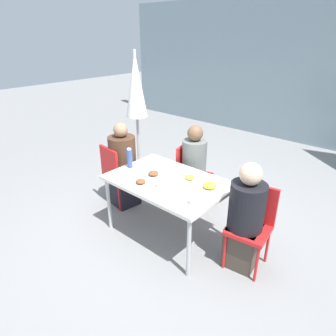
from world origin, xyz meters
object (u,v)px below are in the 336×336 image
Objects in this scene: person_right at (245,220)px; chair_far at (190,170)px; salad_bowl at (164,184)px; bottle at (130,158)px; chair_right at (252,220)px; closed_umbrella at (136,92)px; person_far at (194,170)px; chair_left at (117,171)px; drinking_cup at (194,200)px; person_left at (123,168)px.

person_right is 1.33m from chair_far.
bottle is at bearing 171.73° from salad_bowl.
closed_umbrella is (-2.24, 0.53, 0.95)m from chair_right.
chair_far is 0.74× the size of person_far.
chair_left is at bearing 166.36° from bottle.
chair_left is at bearing -67.95° from closed_umbrella.
drinking_cup is (1.13, -0.18, -0.07)m from bottle.
chair_left and chair_right have the same top height.
salad_bowl is at bearing 169.92° from drinking_cup.
person_left is 0.93m from chair_far.
drinking_cup is at bearing 24.08° from person_far.
chair_far is at bearing 0.42° from closed_umbrella.
person_left reaches higher than person_far.
salad_bowl is (0.66, -0.10, -0.10)m from bottle.
chair_far is 0.43× the size of closed_umbrella.
person_left is 1.53m from drinking_cup.
chair_far is 0.92m from bottle.
person_left is 1.36× the size of chair_far.
drinking_cup is at bearing -2.98° from chair_left.
bottle is 2.64× the size of drinking_cup.
bottle is at bearing -42.10° from person_far.
chair_right is (1.91, 0.09, -0.04)m from person_left.
person_far is 0.92m from bottle.
chair_right is at bearing 45.31° from drinking_cup.
person_far is at bearing -31.30° from chair_right.
person_far reaches higher than chair_far.
closed_umbrella is at bearing -103.75° from person_far.
chair_far is at bearing 109.47° from salad_bowl.
chair_far is (-1.18, 0.62, -0.03)m from person_right.
person_left is 1.91m from chair_right.
person_left is 1.36× the size of chair_right.
person_right is at bearing 49.19° from person_far.
salad_bowl is (1.06, -0.19, 0.24)m from chair_left.
chair_left is 1.07m from person_far.
closed_umbrella is 21.60× the size of drinking_cup.
person_left is 0.59× the size of closed_umbrella.
closed_umbrella reaches higher than salad_bowl.
person_left reaches higher than person_right.
salad_bowl is (-0.87, -0.27, 0.21)m from person_right.
salad_bowl is at bearing -33.29° from closed_umbrella.
closed_umbrella reaches higher than chair_far.
closed_umbrella is (-2.20, 0.61, 0.92)m from person_right.
chair_left reaches higher than drinking_cup.
person_far is at bearing 60.42° from bottle.
person_far is (-1.13, 0.50, 0.04)m from chair_right.
drinking_cup is at bearing 34.44° from person_right.
person_far reaches higher than person_right.
person_far is at bearing 45.63° from chair_left.
chair_right is at bearing -122.06° from person_right.
bottle is at bearing -48.94° from closed_umbrella.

